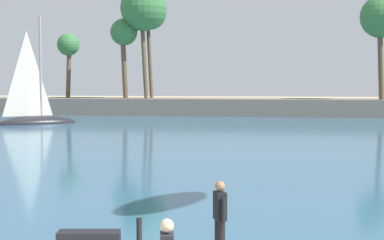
{
  "coord_description": "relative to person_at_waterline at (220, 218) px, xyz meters",
  "views": [
    {
      "loc": [
        3.76,
        -5.11,
        3.73
      ],
      "look_at": [
        1.28,
        11.97,
        2.56
      ],
      "focal_mm": 55.61,
      "sensor_mm": 36.0,
      "label": 1
    }
  ],
  "objects": [
    {
      "name": "sailboat_mid_bay",
      "position": [
        -18.96,
        35.3,
        0.04
      ],
      "size": [
        6.42,
        5.76,
        9.65
      ],
      "color": "black",
      "rests_on": "sea"
    },
    {
      "name": "person_at_waterline",
      "position": [
        0.0,
        0.0,
        0.0
      ],
      "size": [
        0.32,
        0.51,
        1.67
      ],
      "color": "black",
      "rests_on": "ground"
    },
    {
      "name": "sea",
      "position": [
        -2.6,
        45.13,
        -0.86
      ],
      "size": [
        220.0,
        89.49,
        0.06
      ],
      "primitive_type": "cube",
      "color": "#33607F",
      "rests_on": "ground"
    },
    {
      "name": "palm_headland",
      "position": [
        -5.92,
        49.68,
        2.26
      ],
      "size": [
        113.45,
        6.58,
        13.59
      ],
      "color": "slate",
      "rests_on": "ground"
    }
  ]
}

